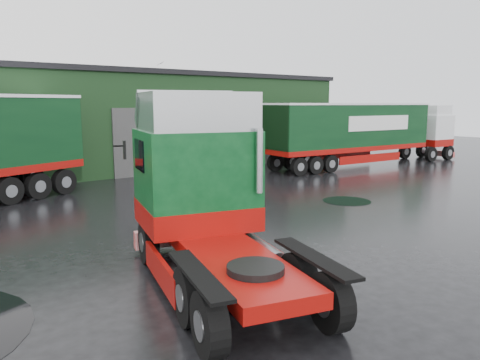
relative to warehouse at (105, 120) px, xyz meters
The scene contains 8 objects.
ground 20.35m from the warehouse, 95.71° to the right, with size 100.00×100.00×0.00m, color black.
warehouse is the anchor object (origin of this frame).
hero_tractor 23.92m from the warehouse, 105.78° to the right, with size 3.13×7.38×4.58m, color #0B451C, non-canonical shape.
lorry_right 16.74m from the warehouse, 41.17° to the right, with size 2.85×16.45×4.32m, color silver, non-canonical shape.
wash_bucket 21.84m from the warehouse, 101.06° to the right, with size 0.36×0.36×0.34m, color #0720AB.
tree_back_b 12.82m from the warehouse, 51.34° to the left, with size 4.40×4.40×7.50m, color black, non-canonical shape.
puddle_0 23.78m from the warehouse, 101.66° to the right, with size 2.73×2.73×0.01m, color black.
puddle_1 18.84m from the warehouse, 78.68° to the right, with size 2.11×2.11×0.01m, color black.
Camera 1 is at (-10.43, -11.30, 4.25)m, focal length 35.00 mm.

